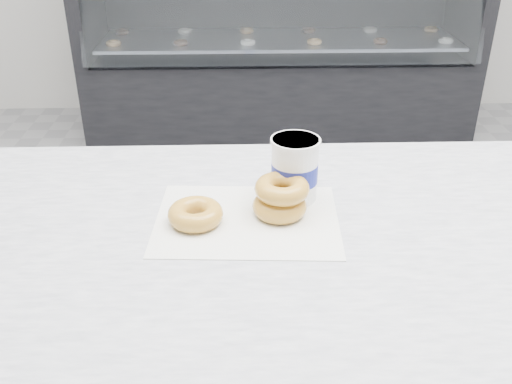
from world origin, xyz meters
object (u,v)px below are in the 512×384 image
(donut_stack, at_px, (281,197))
(donut_single, at_px, (195,214))
(display_case, at_px, (279,53))
(coffee_cup, at_px, (295,169))

(donut_stack, bearing_deg, donut_single, -170.60)
(donut_single, height_order, donut_stack, donut_stack)
(display_case, bearing_deg, donut_stack, -93.89)
(donut_single, xyz_separation_m, donut_stack, (0.16, 0.03, 0.02))
(display_case, xyz_separation_m, donut_stack, (-0.18, -2.67, 0.45))
(display_case, relative_size, donut_single, 23.31)
(display_case, distance_m, donut_stack, 2.71)
(display_case, distance_m, donut_single, 2.75)
(display_case, xyz_separation_m, donut_single, (-0.34, -2.70, 0.43))
(coffee_cup, bearing_deg, display_case, 84.19)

